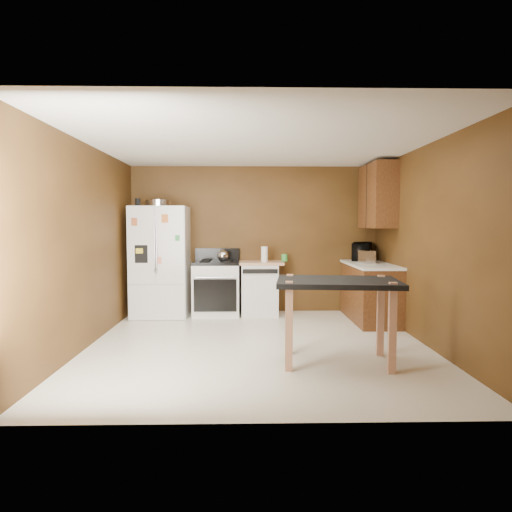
{
  "coord_description": "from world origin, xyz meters",
  "views": [
    {
      "loc": [
        -0.15,
        -5.62,
        1.51
      ],
      "look_at": [
        -0.0,
        0.85,
        1.06
      ],
      "focal_mm": 32.0,
      "sensor_mm": 36.0,
      "label": 1
    }
  ],
  "objects_px": {
    "green_canister": "(284,258)",
    "microwave": "(362,252)",
    "refrigerator": "(161,262)",
    "kettle": "(223,256)",
    "gas_range": "(216,287)",
    "roasting_pan": "(159,203)",
    "island": "(338,292)",
    "paper_towel": "(264,254)",
    "toaster": "(367,257)",
    "pen_cup": "(138,202)",
    "dishwasher": "(260,288)"
  },
  "relations": [
    {
      "from": "pen_cup",
      "to": "refrigerator",
      "type": "relative_size",
      "value": 0.07
    },
    {
      "from": "roasting_pan",
      "to": "island",
      "type": "bearing_deg",
      "value": -47.48
    },
    {
      "from": "paper_towel",
      "to": "refrigerator",
      "type": "distance_m",
      "value": 1.71
    },
    {
      "from": "kettle",
      "to": "toaster",
      "type": "relative_size",
      "value": 0.69
    },
    {
      "from": "roasting_pan",
      "to": "refrigerator",
      "type": "xyz_separation_m",
      "value": [
        0.02,
        -0.03,
        -0.95
      ]
    },
    {
      "from": "roasting_pan",
      "to": "dishwasher",
      "type": "relative_size",
      "value": 0.48
    },
    {
      "from": "roasting_pan",
      "to": "paper_towel",
      "type": "height_order",
      "value": "roasting_pan"
    },
    {
      "from": "roasting_pan",
      "to": "green_canister",
      "type": "distance_m",
      "value": 2.26
    },
    {
      "from": "roasting_pan",
      "to": "gas_range",
      "type": "relative_size",
      "value": 0.39
    },
    {
      "from": "island",
      "to": "toaster",
      "type": "bearing_deg",
      "value": 67.87
    },
    {
      "from": "toaster",
      "to": "island",
      "type": "relative_size",
      "value": 0.2
    },
    {
      "from": "paper_towel",
      "to": "toaster",
      "type": "relative_size",
      "value": 0.94
    },
    {
      "from": "pen_cup",
      "to": "gas_range",
      "type": "height_order",
      "value": "pen_cup"
    },
    {
      "from": "gas_range",
      "to": "pen_cup",
      "type": "bearing_deg",
      "value": -172.95
    },
    {
      "from": "pen_cup",
      "to": "green_canister",
      "type": "xyz_separation_m",
      "value": [
        2.38,
        0.25,
        -0.91
      ]
    },
    {
      "from": "roasting_pan",
      "to": "toaster",
      "type": "relative_size",
      "value": 1.58
    },
    {
      "from": "roasting_pan",
      "to": "island",
      "type": "distance_m",
      "value": 3.74
    },
    {
      "from": "green_canister",
      "to": "dishwasher",
      "type": "distance_m",
      "value": 0.65
    },
    {
      "from": "roasting_pan",
      "to": "green_canister",
      "type": "relative_size",
      "value": 3.63
    },
    {
      "from": "green_canister",
      "to": "gas_range",
      "type": "distance_m",
      "value": 1.24
    },
    {
      "from": "roasting_pan",
      "to": "microwave",
      "type": "xyz_separation_m",
      "value": [
        3.39,
        0.14,
        -0.81
      ]
    },
    {
      "from": "green_canister",
      "to": "gas_range",
      "type": "height_order",
      "value": "gas_range"
    },
    {
      "from": "pen_cup",
      "to": "dishwasher",
      "type": "xyz_separation_m",
      "value": [
        1.96,
        0.18,
        -1.41
      ]
    },
    {
      "from": "pen_cup",
      "to": "paper_towel",
      "type": "bearing_deg",
      "value": 2.78
    },
    {
      "from": "microwave",
      "to": "gas_range",
      "type": "xyz_separation_m",
      "value": [
        -2.46,
        -0.11,
        -0.58
      ]
    },
    {
      "from": "microwave",
      "to": "refrigerator",
      "type": "relative_size",
      "value": 0.28
    },
    {
      "from": "green_canister",
      "to": "dishwasher",
      "type": "xyz_separation_m",
      "value": [
        -0.42,
        -0.08,
        -0.5
      ]
    },
    {
      "from": "paper_towel",
      "to": "toaster",
      "type": "height_order",
      "value": "paper_towel"
    },
    {
      "from": "green_canister",
      "to": "microwave",
      "type": "distance_m",
      "value": 1.32
    },
    {
      "from": "paper_towel",
      "to": "dishwasher",
      "type": "relative_size",
      "value": 0.28
    },
    {
      "from": "kettle",
      "to": "refrigerator",
      "type": "distance_m",
      "value": 1.02
    },
    {
      "from": "roasting_pan",
      "to": "microwave",
      "type": "relative_size",
      "value": 0.85
    },
    {
      "from": "toaster",
      "to": "roasting_pan",
      "type": "bearing_deg",
      "value": 160.46
    },
    {
      "from": "pen_cup",
      "to": "kettle",
      "type": "relative_size",
      "value": 0.67
    },
    {
      "from": "kettle",
      "to": "island",
      "type": "bearing_deg",
      "value": -62.21
    },
    {
      "from": "dishwasher",
      "to": "microwave",
      "type": "bearing_deg",
      "value": 2.75
    },
    {
      "from": "pen_cup",
      "to": "island",
      "type": "height_order",
      "value": "pen_cup"
    },
    {
      "from": "roasting_pan",
      "to": "microwave",
      "type": "height_order",
      "value": "roasting_pan"
    },
    {
      "from": "microwave",
      "to": "toaster",
      "type": "bearing_deg",
      "value": -163.42
    },
    {
      "from": "roasting_pan",
      "to": "paper_towel",
      "type": "bearing_deg",
      "value": -0.86
    },
    {
      "from": "roasting_pan",
      "to": "pen_cup",
      "type": "distance_m",
      "value": 0.33
    },
    {
      "from": "gas_range",
      "to": "island",
      "type": "height_order",
      "value": "gas_range"
    },
    {
      "from": "toaster",
      "to": "microwave",
      "type": "relative_size",
      "value": 0.54
    },
    {
      "from": "pen_cup",
      "to": "dishwasher",
      "type": "relative_size",
      "value": 0.14
    },
    {
      "from": "kettle",
      "to": "gas_range",
      "type": "relative_size",
      "value": 0.17
    },
    {
      "from": "pen_cup",
      "to": "island",
      "type": "relative_size",
      "value": 0.09
    },
    {
      "from": "kettle",
      "to": "toaster",
      "type": "bearing_deg",
      "value": -8.91
    },
    {
      "from": "pen_cup",
      "to": "microwave",
      "type": "bearing_deg",
      "value": 4.04
    },
    {
      "from": "green_canister",
      "to": "microwave",
      "type": "bearing_deg",
      "value": 0.34
    },
    {
      "from": "roasting_pan",
      "to": "pen_cup",
      "type": "xyz_separation_m",
      "value": [
        -0.31,
        -0.12,
        0.01
      ]
    }
  ]
}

